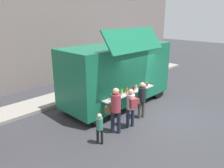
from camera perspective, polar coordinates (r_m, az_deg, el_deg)
The scene contains 8 objects.
ground_plane at distance 10.01m, azimuth 12.08°, elevation -8.18°, with size 60.00×60.00×0.00m, color #38383D.
curb_strip at distance 11.01m, azimuth -23.60°, elevation -6.47°, with size 28.00×1.60×0.15m, color #9E998E.
food_truck_main at distance 10.61m, azimuth 1.52°, elevation 2.96°, with size 5.72×2.99×3.79m.
trash_bin at distance 15.40m, azimuth 5.39°, elevation 3.15°, with size 0.60×0.60×0.95m, color #2D5C3A.
customer_front_ordering at distance 9.34m, azimuth 7.75°, elevation -3.46°, with size 0.53×0.33×1.61m.
customer_mid_with_backpack at distance 8.51m, azimuth 4.99°, elevation -5.37°, with size 0.42×0.52×1.59m.
customer_rear_waiting at distance 8.05m, azimuth 0.89°, elevation -5.99°, with size 0.47×0.56×1.80m.
child_near_queue at distance 7.55m, azimuth -3.26°, elevation -10.92°, with size 0.23×0.23×1.15m.
Camera 1 is at (-7.81, -4.58, 4.28)m, focal length 34.96 mm.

